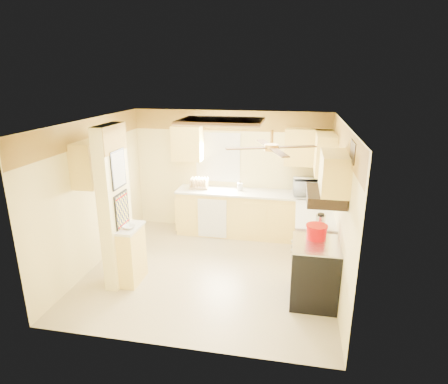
% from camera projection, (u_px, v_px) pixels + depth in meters
% --- Properties ---
extents(floor, '(4.00, 4.00, 0.00)m').
position_uv_depth(floor, '(210.00, 271.00, 6.34)').
color(floor, tan).
rests_on(floor, ground).
extents(ceiling, '(4.00, 4.00, 0.00)m').
position_uv_depth(ceiling, '(208.00, 122.00, 5.59)').
color(ceiling, white).
rests_on(ceiling, wall_back).
extents(wall_back, '(4.00, 0.00, 4.00)m').
position_uv_depth(wall_back, '(230.00, 172.00, 7.75)').
color(wall_back, '#FFEB9B').
rests_on(wall_back, floor).
extents(wall_front, '(4.00, 0.00, 4.00)m').
position_uv_depth(wall_front, '(171.00, 255.00, 4.19)').
color(wall_front, '#FFEB9B').
rests_on(wall_front, floor).
extents(wall_left, '(0.00, 3.80, 3.80)m').
position_uv_depth(wall_left, '(94.00, 194.00, 6.33)').
color(wall_left, '#FFEB9B').
rests_on(wall_left, floor).
extents(wall_right, '(0.00, 3.80, 3.80)m').
position_uv_depth(wall_right, '(339.00, 209.00, 5.61)').
color(wall_right, '#FFEB9B').
rests_on(wall_right, floor).
extents(wallpaper_border, '(4.00, 0.02, 0.40)m').
position_uv_depth(wallpaper_border, '(230.00, 121.00, 7.41)').
color(wallpaper_border, gold).
rests_on(wallpaper_border, wall_back).
extents(partition_column, '(0.20, 0.70, 2.50)m').
position_uv_depth(partition_column, '(115.00, 207.00, 5.70)').
color(partition_column, '#FFEB9B').
rests_on(partition_column, floor).
extents(partition_ledge, '(0.25, 0.55, 0.90)m').
position_uv_depth(partition_ledge, '(132.00, 256.00, 5.90)').
color(partition_ledge, '#FFDF70').
rests_on(partition_ledge, floor).
extents(ledge_top, '(0.28, 0.58, 0.04)m').
position_uv_depth(ledge_top, '(130.00, 228.00, 5.76)').
color(ledge_top, silver).
rests_on(ledge_top, partition_ledge).
extents(lower_cabinets_back, '(3.00, 0.60, 0.90)m').
position_uv_depth(lower_cabinets_back, '(251.00, 215.00, 7.62)').
color(lower_cabinets_back, '#FFDF70').
rests_on(lower_cabinets_back, floor).
extents(lower_cabinets_right, '(0.60, 1.40, 0.90)m').
position_uv_depth(lower_cabinets_right, '(313.00, 240.00, 6.46)').
color(lower_cabinets_right, '#FFDF70').
rests_on(lower_cabinets_right, floor).
extents(countertop_back, '(3.04, 0.64, 0.04)m').
position_uv_depth(countertop_back, '(252.00, 193.00, 7.47)').
color(countertop_back, silver).
rests_on(countertop_back, lower_cabinets_back).
extents(countertop_right, '(0.64, 1.44, 0.04)m').
position_uv_depth(countertop_right, '(315.00, 214.00, 6.32)').
color(countertop_right, silver).
rests_on(countertop_right, lower_cabinets_right).
extents(dishwasher_panel, '(0.58, 0.02, 0.80)m').
position_uv_depth(dishwasher_panel, '(212.00, 219.00, 7.47)').
color(dishwasher_panel, white).
rests_on(dishwasher_panel, lower_cabinets_back).
extents(window, '(0.92, 0.02, 1.02)m').
position_uv_depth(window, '(218.00, 157.00, 7.69)').
color(window, white).
rests_on(window, wall_back).
extents(upper_cab_back_left, '(0.60, 0.35, 0.70)m').
position_uv_depth(upper_cab_back_left, '(187.00, 143.00, 7.56)').
color(upper_cab_back_left, '#FFDF70').
rests_on(upper_cab_back_left, wall_back).
extents(upper_cab_back_right, '(0.90, 0.35, 0.70)m').
position_uv_depth(upper_cab_back_right, '(309.00, 147.00, 7.12)').
color(upper_cab_back_right, '#FFDF70').
rests_on(upper_cab_back_right, wall_back).
extents(upper_cab_right, '(0.35, 1.00, 0.70)m').
position_uv_depth(upper_cab_right, '(325.00, 153.00, 6.63)').
color(upper_cab_right, '#FFDF70').
rests_on(upper_cab_right, wall_right).
extents(upper_cab_left_wall, '(0.35, 0.75, 0.70)m').
position_uv_depth(upper_cab_left_wall, '(92.00, 163.00, 5.88)').
color(upper_cab_left_wall, '#FFDF70').
rests_on(upper_cab_left_wall, wall_left).
extents(upper_cab_over_stove, '(0.35, 0.76, 0.52)m').
position_uv_depth(upper_cab_over_stove, '(334.00, 172.00, 4.91)').
color(upper_cab_over_stove, '#FFDF70').
rests_on(upper_cab_over_stove, wall_right).
extents(stove, '(0.68, 0.77, 0.92)m').
position_uv_depth(stove, '(314.00, 272.00, 5.39)').
color(stove, black).
rests_on(stove, floor).
extents(range_hood, '(0.50, 0.76, 0.14)m').
position_uv_depth(range_hood, '(326.00, 196.00, 5.03)').
color(range_hood, black).
rests_on(range_hood, upper_cab_over_stove).
extents(poster_menu, '(0.02, 0.42, 0.57)m').
position_uv_depth(poster_menu, '(118.00, 169.00, 5.50)').
color(poster_menu, black).
rests_on(poster_menu, partition_column).
extents(poster_nashville, '(0.02, 0.42, 0.57)m').
position_uv_depth(poster_nashville, '(122.00, 211.00, 5.69)').
color(poster_nashville, black).
rests_on(poster_nashville, partition_column).
extents(ceiling_light_panel, '(1.35, 0.95, 0.06)m').
position_uv_depth(ceiling_light_panel, '(221.00, 121.00, 6.05)').
color(ceiling_light_panel, brown).
rests_on(ceiling_light_panel, ceiling).
extents(ceiling_fan, '(1.15, 1.15, 0.26)m').
position_uv_depth(ceiling_fan, '(272.00, 147.00, 4.82)').
color(ceiling_fan, gold).
rests_on(ceiling_fan, ceiling).
extents(vent_grate, '(0.02, 0.40, 0.25)m').
position_uv_depth(vent_grate, '(353.00, 152.00, 4.45)').
color(vent_grate, black).
rests_on(vent_grate, wall_right).
extents(microwave, '(0.60, 0.43, 0.31)m').
position_uv_depth(microwave, '(308.00, 187.00, 7.23)').
color(microwave, white).
rests_on(microwave, countertop_back).
extents(bowl, '(0.22, 0.22, 0.05)m').
position_uv_depth(bowl, '(129.00, 227.00, 5.69)').
color(bowl, white).
rests_on(bowl, ledge_top).
extents(dutch_oven, '(0.31, 0.31, 0.21)m').
position_uv_depth(dutch_oven, '(317.00, 232.00, 5.38)').
color(dutch_oven, '#BD0405').
rests_on(dutch_oven, stove).
extents(kettle, '(0.15, 0.15, 0.23)m').
position_uv_depth(kettle, '(320.00, 221.00, 5.68)').
color(kettle, silver).
rests_on(kettle, countertop_right).
extents(dish_rack, '(0.40, 0.32, 0.21)m').
position_uv_depth(dish_rack, '(199.00, 185.00, 7.68)').
color(dish_rack, '#D7BA7C').
rests_on(dish_rack, countertop_back).
extents(utensil_crock, '(0.11, 0.11, 0.23)m').
position_uv_depth(utensil_crock, '(240.00, 187.00, 7.55)').
color(utensil_crock, white).
rests_on(utensil_crock, countertop_back).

